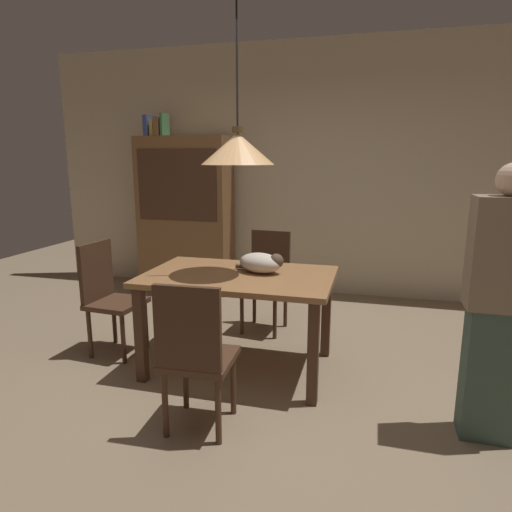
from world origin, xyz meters
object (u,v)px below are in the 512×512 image
book_brown_thick (160,127)px  person_standing (499,307)px  dining_table (239,287)px  pendant_lamp (238,148)px  book_yellow_short (155,129)px  chair_left_side (108,293)px  cat_sleeping (262,263)px  chair_far_back (267,276)px  book_blue_wide (150,126)px  book_green_slim (165,125)px  hutch_bookcase (186,218)px  chair_near_front (195,352)px

book_brown_thick → person_standing: book_brown_thick is taller
dining_table → pendant_lamp: size_ratio=1.08×
pendant_lamp → book_yellow_short: bearing=130.2°
chair_left_side → cat_sleeping: 1.32m
chair_far_back → book_blue_wide: 2.45m
pendant_lamp → cat_sleeping: bearing=28.5°
chair_far_back → dining_table: bearing=-90.5°
dining_table → book_green_slim: book_green_slim is taller
chair_left_side → book_yellow_short: (-0.48, 1.90, 1.43)m
hutch_bookcase → cat_sleeping: bearing=-52.3°
chair_left_side → book_blue_wide: 2.46m
chair_far_back → chair_left_side: 1.43m
chair_left_side → book_green_slim: bearing=100.6°
dining_table → chair_left_side: chair_left_side is taller
chair_near_front → hutch_bookcase: bearing=114.3°
cat_sleeping → chair_near_front: bearing=-98.9°
cat_sleeping → book_green_slim: book_green_slim is taller
chair_far_back → person_standing: (1.64, -1.35, 0.28)m
chair_near_front → cat_sleeping: (0.15, 0.96, 0.32)m
chair_far_back → chair_left_side: size_ratio=1.00×
chair_near_front → pendant_lamp: bearing=90.2°
chair_far_back → chair_near_front: 1.76m
chair_left_side → hutch_bookcase: bearing=93.8°
hutch_bookcase → book_yellow_short: book_yellow_short is taller
dining_table → hutch_bookcase: 2.29m
chair_left_side → chair_near_front: 1.44m
cat_sleeping → hutch_bookcase: 2.30m
dining_table → book_brown_thick: (-1.54, 1.91, 1.31)m
pendant_lamp → book_brown_thick: 2.47m
book_yellow_short → book_green_slim: 0.14m
book_green_slim → chair_near_front: bearing=-61.9°
book_blue_wide → book_green_slim: (0.19, 0.00, 0.01)m
chair_near_front → book_brown_thick: bearing=119.0°
chair_far_back → book_blue_wide: (-1.69, 1.03, 1.46)m
book_yellow_short → chair_far_back: bearing=-32.4°
chair_near_front → person_standing: person_standing is taller
dining_table → book_brown_thick: size_ratio=5.83×
pendant_lamp → book_blue_wide: pendant_lamp is taller
cat_sleeping → pendant_lamp: size_ratio=0.31×
chair_left_side → pendant_lamp: pendant_lamp is taller
book_blue_wide → book_yellow_short: (0.06, 0.00, -0.03)m
dining_table → chair_far_back: chair_far_back is taller
person_standing → chair_near_front: bearing=-166.2°
book_yellow_short → book_brown_thick: 0.07m
book_green_slim → book_brown_thick: bearing=180.0°
dining_table → cat_sleeping: bearing=28.5°
cat_sleeping → dining_table: bearing=-151.5°
book_blue_wide → book_yellow_short: size_ratio=1.20×
book_brown_thick → book_green_slim: 0.06m
chair_left_side → book_blue_wide: book_blue_wide is taller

